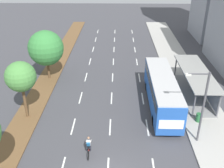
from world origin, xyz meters
name	(u,v)px	position (x,y,z in m)	size (l,w,h in m)	color
median_strip	(54,68)	(-8.30, 20.00, 0.06)	(2.60, 52.00, 0.12)	brown
sidewalk_right	(179,69)	(9.25, 20.00, 0.07)	(4.50, 52.00, 0.15)	#ADAAA3
lane_divider_left	(86,77)	(-3.50, 17.20, 0.00)	(0.14, 45.39, 0.01)	white
lane_divider_center	(113,77)	(0.00, 17.20, 0.00)	(0.14, 45.39, 0.01)	white
lane_divider_right	(139,78)	(3.50, 17.20, 0.00)	(0.14, 45.39, 0.01)	white
bus_shelter	(197,81)	(9.53, 12.72, 1.87)	(2.90, 10.09, 2.86)	gray
bus	(162,89)	(5.25, 10.34, 2.07)	(2.54, 11.29, 3.37)	#2356B2
cyclist	(89,147)	(-1.60, 2.75, 0.79)	(0.46, 1.82, 1.71)	black
median_tree_second	(21,77)	(-8.27, 7.91, 4.45)	(2.86, 2.86, 5.79)	brown
median_tree_third	(46,48)	(-8.17, 16.66, 4.13)	(4.34, 4.34, 6.19)	brown
streetlight	(202,103)	(7.42, 4.55, 3.89)	(1.91, 0.24, 6.50)	#4C4C51
trash_bin	(199,117)	(8.45, 7.40, 0.57)	(0.52, 0.52, 0.85)	#286B38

